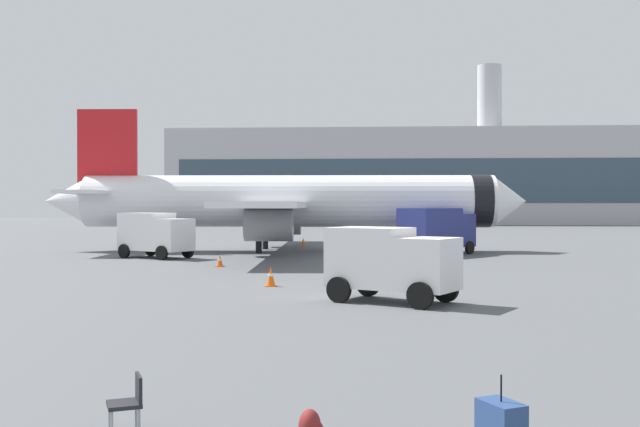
# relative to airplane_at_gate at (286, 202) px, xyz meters

# --- Properties ---
(airplane_at_gate) EXTENTS (35.72, 32.17, 10.50)m
(airplane_at_gate) POSITION_rel_airplane_at_gate_xyz_m (0.00, 0.00, 0.00)
(airplane_at_gate) COLOR white
(airplane_at_gate) RESTS_ON ground
(service_truck) EXTENTS (5.26, 4.29, 2.90)m
(service_truck) POSITION_rel_airplane_at_gate_xyz_m (-7.63, -7.47, -2.05)
(service_truck) COLOR white
(service_truck) RESTS_ON ground
(fuel_truck) EXTENTS (5.72, 6.12, 3.20)m
(fuel_truck) POSITION_rel_airplane_at_gate_xyz_m (10.71, -3.29, -1.88)
(fuel_truck) COLOR navy
(fuel_truck) RESTS_ON ground
(cargo_van) EXTENTS (4.82, 3.97, 2.60)m
(cargo_van) POSITION_rel_airplane_at_gate_xyz_m (6.73, -27.86, -2.21)
(cargo_van) COLOR white
(cargo_van) RESTS_ON ground
(safety_cone_near) EXTENTS (0.44, 0.44, 0.83)m
(safety_cone_near) POSITION_rel_airplane_at_gate_xyz_m (1.91, -23.15, -3.25)
(safety_cone_near) COLOR #F2590C
(safety_cone_near) RESTS_ON ground
(safety_cone_mid) EXTENTS (0.44, 0.44, 0.71)m
(safety_cone_mid) POSITION_rel_airplane_at_gate_xyz_m (0.70, 6.64, -3.31)
(safety_cone_mid) COLOR #F2590C
(safety_cone_mid) RESTS_ON ground
(safety_cone_far) EXTENTS (0.44, 0.44, 0.65)m
(safety_cone_far) POSITION_rel_airplane_at_gate_xyz_m (-2.17, -13.66, -3.34)
(safety_cone_far) COLOR #F2590C
(safety_cone_far) RESTS_ON ground
(traveller_backpack) EXTENTS (0.36, 0.40, 0.48)m
(traveller_backpack) POSITION_rel_airplane_at_gate_xyz_m (5.08, -42.87, -3.42)
(traveller_backpack) COLOR maroon
(traveller_backpack) RESTS_ON ground
(gate_chair) EXTENTS (0.64, 0.64, 0.86)m
(gate_chair) POSITION_rel_airplane_at_gate_xyz_m (2.37, -42.61, -3.16)
(gate_chair) COLOR black
(gate_chair) RESTS_ON ground
(terminal_building) EXTENTS (106.91, 16.75, 29.10)m
(terminal_building) POSITION_rel_airplane_at_gate_xyz_m (23.74, 81.29, 5.00)
(terminal_building) COLOR #B2B2B7
(terminal_building) RESTS_ON ground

